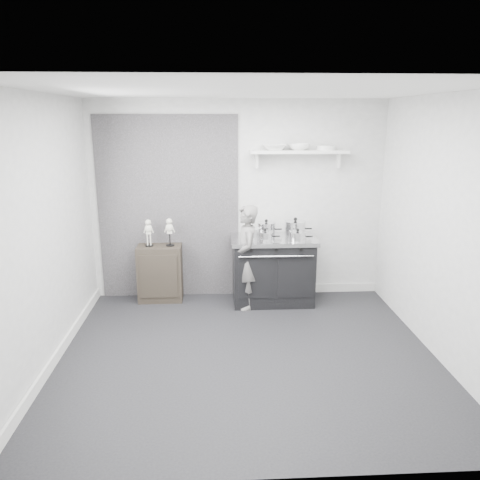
% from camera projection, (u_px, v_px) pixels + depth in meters
% --- Properties ---
extents(ground, '(4.00, 4.00, 0.00)m').
position_uv_depth(ground, '(247.00, 354.00, 5.02)').
color(ground, black).
rests_on(ground, ground).
extents(room_shell, '(4.02, 3.62, 2.71)m').
position_uv_depth(room_shell, '(237.00, 201.00, 4.74)').
color(room_shell, '#B0AFAD').
rests_on(room_shell, ground).
extents(wall_shelf, '(1.30, 0.26, 0.24)m').
position_uv_depth(wall_shelf, '(299.00, 153.00, 6.17)').
color(wall_shelf, silver).
rests_on(wall_shelf, room_shell).
extents(stove, '(1.13, 0.70, 0.91)m').
position_uv_depth(stove, '(273.00, 269.00, 6.35)').
color(stove, black).
rests_on(stove, ground).
extents(side_cabinet, '(0.60, 0.35, 0.77)m').
position_uv_depth(side_cabinet, '(160.00, 273.00, 6.42)').
color(side_cabinet, black).
rests_on(side_cabinet, ground).
extents(child, '(0.37, 0.53, 1.38)m').
position_uv_depth(child, '(246.00, 257.00, 6.10)').
color(child, slate).
rests_on(child, ground).
extents(pot_front_left, '(0.33, 0.24, 0.20)m').
position_uv_depth(pot_front_left, '(252.00, 233.00, 6.12)').
color(pot_front_left, silver).
rests_on(pot_front_left, stove).
extents(pot_back_left, '(0.34, 0.25, 0.22)m').
position_uv_depth(pot_back_left, '(266.00, 229.00, 6.33)').
color(pot_back_left, silver).
rests_on(pot_back_left, stove).
extents(pot_back_right, '(0.37, 0.28, 0.25)m').
position_uv_depth(pot_back_right, '(295.00, 228.00, 6.31)').
color(pot_back_right, silver).
rests_on(pot_back_right, stove).
extents(pot_front_right, '(0.31, 0.23, 0.16)m').
position_uv_depth(pot_front_right, '(298.00, 236.00, 6.06)').
color(pot_front_right, silver).
rests_on(pot_front_right, stove).
extents(pot_front_center, '(0.30, 0.21, 0.16)m').
position_uv_depth(pot_front_center, '(265.00, 236.00, 6.08)').
color(pot_front_center, silver).
rests_on(pot_front_center, stove).
extents(skeleton_full, '(0.12, 0.08, 0.42)m').
position_uv_depth(skeleton_full, '(149.00, 231.00, 6.26)').
color(skeleton_full, beige).
rests_on(skeleton_full, side_cabinet).
extents(skeleton_torso, '(0.12, 0.08, 0.44)m').
position_uv_depth(skeleton_torso, '(170.00, 230.00, 6.27)').
color(skeleton_torso, beige).
rests_on(skeleton_torso, side_cabinet).
extents(bowl_large, '(0.32, 0.32, 0.08)m').
position_uv_depth(bowl_large, '(275.00, 147.00, 6.13)').
color(bowl_large, white).
rests_on(bowl_large, wall_shelf).
extents(bowl_small, '(0.27, 0.27, 0.08)m').
position_uv_depth(bowl_small, '(299.00, 147.00, 6.14)').
color(bowl_small, white).
rests_on(bowl_small, wall_shelf).
extents(plate_stack, '(0.25, 0.25, 0.06)m').
position_uv_depth(plate_stack, '(326.00, 148.00, 6.16)').
color(plate_stack, silver).
rests_on(plate_stack, wall_shelf).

